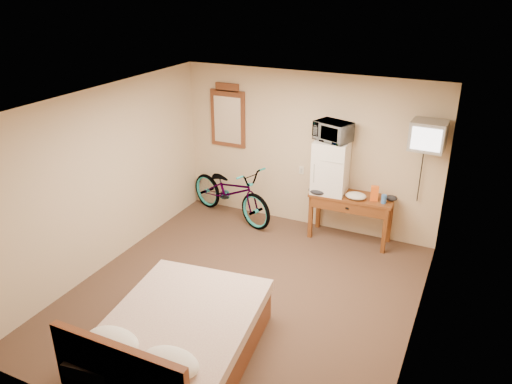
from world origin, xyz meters
TOP-DOWN VIEW (x-y plane):
  - room at (-0.00, 0.00)m, footprint 4.60×4.64m
  - desk at (0.83, 2.00)m, footprint 1.26×0.52m
  - mini_fridge at (0.47, 2.03)m, footprint 0.52×0.51m
  - microwave at (0.47, 2.03)m, footprint 0.61×0.50m
  - snack_bag at (1.17, 2.00)m, footprint 0.12×0.09m
  - blue_cup at (1.32, 1.96)m, footprint 0.08×0.08m
  - cloth_cream at (0.91, 1.94)m, footprint 0.31×0.24m
  - cloth_dark_a at (0.35, 1.86)m, footprint 0.30×0.22m
  - cloth_dark_b at (1.40, 2.10)m, footprint 0.17×0.14m
  - crt_television at (1.80, 2.02)m, footprint 0.47×0.58m
  - wall_mirror at (-1.40, 2.27)m, footprint 0.62×0.04m
  - bicycle at (-1.20, 1.95)m, footprint 1.93×1.19m
  - bed at (-0.08, -1.38)m, footprint 1.70×2.12m

SIDE VIEW (x-z plane):
  - bed at x=-0.08m, z-range -0.15..0.75m
  - bicycle at x=-1.20m, z-range 0.00..0.96m
  - desk at x=0.83m, z-range 0.24..0.99m
  - cloth_dark_b at x=1.40m, z-range 0.75..0.83m
  - cloth_cream at x=0.91m, z-range 0.75..0.85m
  - cloth_dark_a at x=0.35m, z-range 0.75..0.86m
  - blue_cup at x=1.32m, z-range 0.75..0.88m
  - snack_bag at x=1.17m, z-range 0.75..0.97m
  - mini_fridge at x=0.47m, z-range 0.75..1.56m
  - room at x=0.00m, z-range 0.00..2.50m
  - wall_mirror at x=-1.40m, z-range 1.13..2.19m
  - microwave at x=0.47m, z-range 1.56..1.85m
  - crt_television at x=1.80m, z-range 1.62..2.02m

